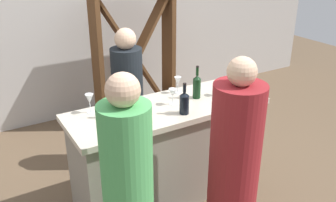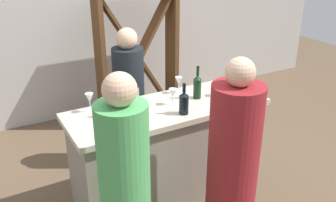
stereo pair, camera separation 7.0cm
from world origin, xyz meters
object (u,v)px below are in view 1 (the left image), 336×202
wine_glass_far_left (173,94)px  wine_glass_far_center (178,81)px  wine_glass_far_right (89,99)px  wine_bottle_second_left_clear_pale (139,108)px  person_right_guest (128,104)px  wine_bottle_leftmost_clear_pale (118,105)px  wine_glass_near_left (130,114)px  person_left_guest (128,188)px  wine_rack (135,58)px  wine_bottle_center_near_black (184,102)px  wine_bottle_second_right_dark_green (197,86)px  wine_glass_near_center (221,85)px  wine_glass_near_right (144,103)px  person_center_guest (234,163)px

wine_glass_far_left → wine_glass_far_center: wine_glass_far_center is taller
wine_glass_far_right → wine_bottle_second_left_clear_pale: bearing=-49.8°
person_right_guest → wine_bottle_leftmost_clear_pale: bearing=-44.7°
wine_glass_near_left → person_left_guest: size_ratio=0.10×
wine_bottle_leftmost_clear_pale → wine_glass_near_left: 0.20m
wine_rack → wine_bottle_leftmost_clear_pale: 1.90m
wine_rack → wine_glass_near_left: bearing=-116.8°
wine_bottle_center_near_black → wine_bottle_second_right_dark_green: 0.36m
wine_glass_near_center → person_right_guest: 1.02m
wine_rack → wine_glass_near_center: 1.70m
wine_bottle_second_left_clear_pale → wine_glass_near_left: bearing=-147.3°
wine_glass_near_center → wine_glass_far_center: bearing=140.9°
wine_glass_near_center → wine_glass_far_center: size_ratio=0.92×
wine_bottle_center_near_black → wine_glass_far_center: (0.19, 0.42, 0.01)m
wine_glass_near_right → wine_bottle_leftmost_clear_pale: bearing=170.7°
wine_glass_near_center → person_left_guest: 1.41m
wine_glass_far_left → wine_glass_far_right: wine_glass_far_right is taller
wine_bottle_second_right_dark_green → wine_glass_far_center: bearing=114.3°
wine_rack → person_center_guest: (-0.32, -2.40, -0.14)m
wine_glass_far_center → wine_glass_near_right: bearing=-153.7°
wine_glass_far_center → person_center_guest: size_ratio=0.10×
person_right_guest → wine_rack: bearing=135.7°
wine_bottle_leftmost_clear_pale → wine_bottle_center_near_black: wine_bottle_leftmost_clear_pale is taller
wine_bottle_second_left_clear_pale → person_right_guest: 0.92m
wine_rack → wine_glass_far_left: wine_rack is taller
wine_glass_far_left → wine_bottle_center_near_black: bearing=-93.8°
wine_bottle_leftmost_clear_pale → wine_glass_near_right: (0.22, -0.04, -0.02)m
wine_glass_far_center → person_right_guest: (-0.31, 0.47, -0.35)m
wine_bottle_second_left_clear_pale → wine_bottle_center_near_black: 0.40m
wine_bottle_second_left_clear_pale → wine_glass_far_right: bearing=130.2°
wine_glass_far_left → person_center_guest: size_ratio=0.09×
wine_bottle_second_left_clear_pale → person_center_guest: (0.50, -0.63, -0.33)m
wine_glass_far_right → wine_bottle_center_near_black: bearing=-31.8°
wine_glass_near_center → wine_glass_near_right: bearing=178.9°
wine_bottle_center_near_black → wine_glass_near_right: size_ratio=1.96×
wine_glass_far_center → person_center_guest: (-0.08, -0.96, -0.33)m
wine_bottle_center_near_black → wine_glass_near_right: bearing=149.3°
wine_bottle_second_left_clear_pale → wine_glass_near_center: size_ratio=2.03×
wine_glass_near_center → person_right_guest: bearing=130.9°
wine_rack → wine_bottle_center_near_black: bearing=-103.2°
wine_glass_far_left → wine_glass_near_center: bearing=-5.9°
wine_bottle_center_near_black → wine_glass_near_left: bearing=179.2°
wine_bottle_second_left_clear_pale → wine_glass_near_left: (-0.11, -0.07, 0.00)m
wine_glass_far_left → wine_rack: bearing=75.6°
wine_bottle_leftmost_clear_pale → wine_glass_far_center: size_ratio=1.89×
wine_glass_near_right → person_right_guest: 0.80m
wine_rack → wine_bottle_center_near_black: 1.90m
wine_glass_near_left → wine_glass_far_center: wine_glass_near_left is taller
wine_bottle_second_right_dark_green → person_left_guest: 1.25m
wine_glass_near_right → person_left_guest: person_left_guest is taller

